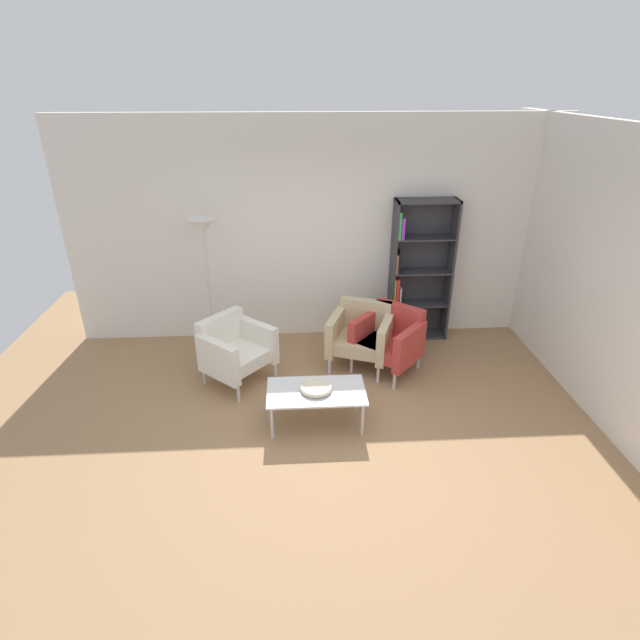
% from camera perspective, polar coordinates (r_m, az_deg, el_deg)
% --- Properties ---
extents(ground_plane, '(8.32, 8.32, 0.00)m').
position_cam_1_polar(ground_plane, '(5.10, 1.10, -13.83)').
color(ground_plane, '#9E7751').
extents(plaster_back_panel, '(6.40, 0.12, 2.90)m').
position_cam_1_polar(plaster_back_panel, '(6.63, -0.44, 10.03)').
color(plaster_back_panel, silver).
rests_on(plaster_back_panel, ground_plane).
extents(plaster_right_partition, '(0.12, 5.20, 2.90)m').
position_cam_1_polar(plaster_right_partition, '(5.81, 30.17, 4.15)').
color(plaster_right_partition, silver).
rests_on(plaster_right_partition, ground_plane).
extents(bookshelf_tall, '(0.80, 0.30, 1.90)m').
position_cam_1_polar(bookshelf_tall, '(6.80, 10.91, 5.31)').
color(bookshelf_tall, '#333338').
rests_on(bookshelf_tall, ground_plane).
extents(coffee_table_low, '(1.00, 0.56, 0.40)m').
position_cam_1_polar(coffee_table_low, '(5.14, -0.43, -8.33)').
color(coffee_table_low, silver).
rests_on(coffee_table_low, ground_plane).
extents(decorative_bowl, '(0.32, 0.32, 0.05)m').
position_cam_1_polar(decorative_bowl, '(5.11, -0.44, -7.71)').
color(decorative_bowl, beige).
rests_on(decorative_bowl, coffee_table_low).
extents(armchair_by_bookshelf, '(0.89, 0.86, 0.78)m').
position_cam_1_polar(armchair_by_bookshelf, '(6.18, 4.71, -1.62)').
color(armchair_by_bookshelf, '#C6B289').
rests_on(armchair_by_bookshelf, ground_plane).
extents(armchair_corner_red, '(0.95, 0.95, 0.78)m').
position_cam_1_polar(armchair_corner_red, '(5.92, -9.71, -3.25)').
color(armchair_corner_red, white).
rests_on(armchair_corner_red, ground_plane).
extents(armchair_near_window, '(0.95, 0.94, 0.78)m').
position_cam_1_polar(armchair_near_window, '(6.12, 7.90, -2.08)').
color(armchair_near_window, '#B73833').
rests_on(armchair_near_window, ground_plane).
extents(floor_lamp_torchiere, '(0.32, 0.32, 1.74)m').
position_cam_1_polar(floor_lamp_torchiere, '(6.35, -13.02, 8.63)').
color(floor_lamp_torchiere, silver).
rests_on(floor_lamp_torchiere, ground_plane).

